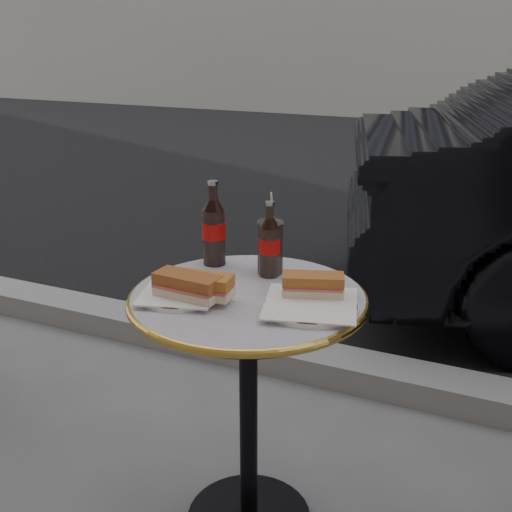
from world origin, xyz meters
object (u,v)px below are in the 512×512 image
at_px(bistro_table, 249,416).
at_px(cola_bottle_right, 270,239).
at_px(plate_left, 179,295).
at_px(cola_glass, 270,247).
at_px(cola_bottle_left, 214,223).
at_px(plate_right, 310,307).

bearing_deg(bistro_table, cola_bottle_right, 90.97).
height_order(plate_left, cola_glass, cola_glass).
height_order(plate_left, cola_bottle_left, cola_bottle_left).
bearing_deg(plate_left, plate_right, 12.07).
height_order(cola_bottle_left, cola_glass, cola_bottle_left).
relative_size(plate_left, plate_right, 0.85).
height_order(bistro_table, plate_left, plate_left).
xyz_separation_m(plate_right, cola_glass, (-0.19, 0.19, 0.07)).
xyz_separation_m(bistro_table, cola_bottle_left, (-0.18, 0.16, 0.49)).
relative_size(bistro_table, plate_right, 3.14).
relative_size(cola_bottle_left, cola_glass, 1.63).
distance_m(plate_left, cola_glass, 0.30).
bearing_deg(bistro_table, cola_glass, 92.97).
relative_size(bistro_table, plate_left, 3.71).
bearing_deg(cola_glass, plate_right, -44.95).
bearing_deg(bistro_table, plate_right, -7.12).
height_order(plate_right, cola_bottle_left, cola_bottle_left).
height_order(bistro_table, cola_bottle_right, cola_bottle_right).
bearing_deg(plate_left, cola_glass, 61.27).
bearing_deg(cola_bottle_left, cola_bottle_right, -6.41).
relative_size(plate_right, cola_glass, 1.55).
height_order(bistro_table, cola_bottle_left, cola_bottle_left).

